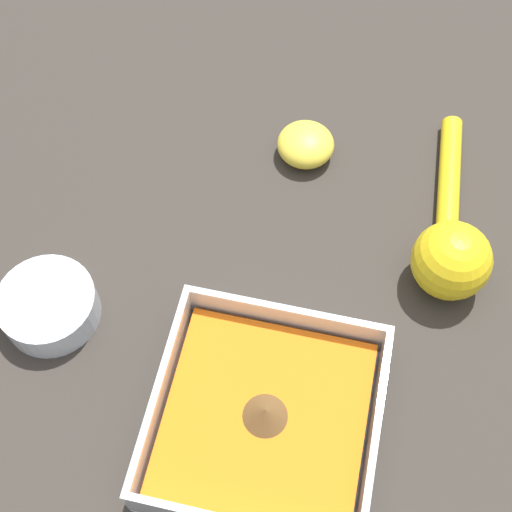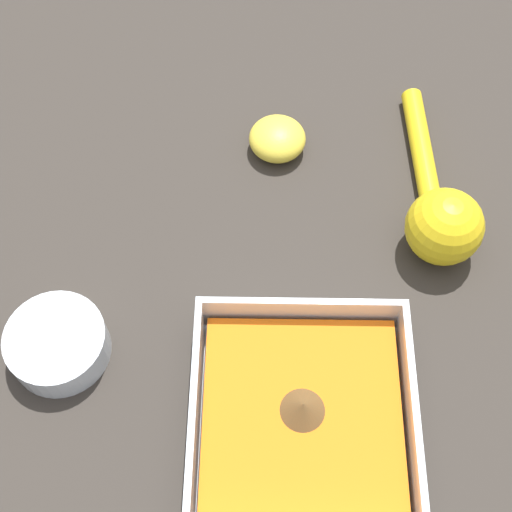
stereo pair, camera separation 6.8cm
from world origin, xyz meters
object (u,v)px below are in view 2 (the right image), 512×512
Objects in this scene: square_dish at (301,415)px; lemon_half at (277,139)px; lemon_squeezer at (441,214)px; spice_bowl at (58,344)px.

lemon_half is at bearing -86.06° from square_dish.
lemon_squeezer is at bearing 146.66° from lemon_half.
spice_bowl is 0.40× the size of lemon_squeezer.
lemon_half is at bearing -126.06° from lemon_squeezer.
square_dish is 0.23m from spice_bowl.
spice_bowl is 0.38m from lemon_squeezer.
lemon_half is (-0.20, -0.24, 0.00)m from spice_bowl.
square_dish reaches higher than lemon_half.
spice_bowl is at bearing -72.12° from lemon_squeezer.
spice_bowl is (0.22, -0.06, -0.00)m from square_dish.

